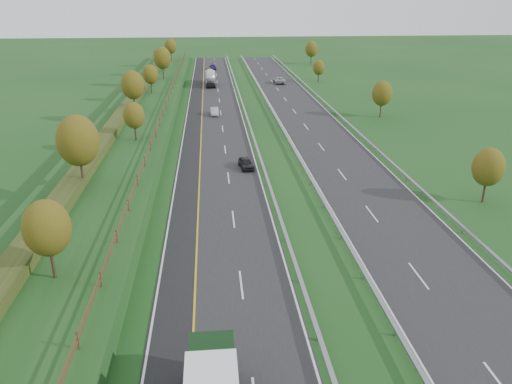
# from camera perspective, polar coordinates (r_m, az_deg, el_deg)

# --- Properties ---
(ground) EXTENTS (400.00, 400.00, 0.00)m
(ground) POSITION_cam_1_polar(r_m,az_deg,el_deg) (79.96, 1.12, 6.63)
(ground) COLOR #184318
(ground) RESTS_ON ground
(near_carriageway) EXTENTS (10.50, 200.00, 0.04)m
(near_carriageway) POSITION_cam_1_polar(r_m,az_deg,el_deg) (84.33, -4.71, 7.36)
(near_carriageway) COLOR #232326
(near_carriageway) RESTS_ON ground
(far_carriageway) EXTENTS (10.50, 200.00, 0.04)m
(far_carriageway) POSITION_cam_1_polar(r_m,az_deg,el_deg) (86.05, 6.44, 7.59)
(far_carriageway) COLOR #232326
(far_carriageway) RESTS_ON ground
(hard_shoulder) EXTENTS (3.00, 200.00, 0.04)m
(hard_shoulder) POSITION_cam_1_polar(r_m,az_deg,el_deg) (84.38, -7.28, 7.27)
(hard_shoulder) COLOR black
(hard_shoulder) RESTS_ON ground
(lane_markings) EXTENTS (26.75, 200.00, 0.01)m
(lane_markings) POSITION_cam_1_polar(r_m,az_deg,el_deg) (84.49, -0.33, 7.49)
(lane_markings) COLOR silver
(lane_markings) RESTS_ON near_carriageway
(embankment_left) EXTENTS (12.00, 200.00, 2.00)m
(embankment_left) POSITION_cam_1_polar(r_m,az_deg,el_deg) (84.99, -13.60, 7.63)
(embankment_left) COLOR #184318
(embankment_left) RESTS_ON ground
(hedge_left) EXTENTS (2.20, 180.00, 1.10)m
(hedge_left) POSITION_cam_1_polar(r_m,az_deg,el_deg) (84.96, -15.04, 8.57)
(hedge_left) COLOR #273616
(hedge_left) RESTS_ON embankment_left
(fence_left) EXTENTS (0.12, 189.06, 1.20)m
(fence_left) POSITION_cam_1_polar(r_m,az_deg,el_deg) (83.67, -10.66, 8.86)
(fence_left) COLOR #422B19
(fence_left) RESTS_ON embankment_left
(median_barrier_near) EXTENTS (0.32, 200.00, 0.71)m
(median_barrier_near) POSITION_cam_1_polar(r_m,az_deg,el_deg) (84.42, -0.82, 7.87)
(median_barrier_near) COLOR gray
(median_barrier_near) RESTS_ON ground
(median_barrier_far) EXTENTS (0.32, 200.00, 0.71)m
(median_barrier_far) POSITION_cam_1_polar(r_m,az_deg,el_deg) (84.95, 2.65, 7.93)
(median_barrier_far) COLOR gray
(median_barrier_far) RESTS_ON ground
(outer_barrier_far) EXTENTS (0.32, 200.00, 0.71)m
(outer_barrier_far) POSITION_cam_1_polar(r_m,az_deg,el_deg) (87.25, 10.22, 7.98)
(outer_barrier_far) COLOR gray
(outer_barrier_far) RESTS_ON ground
(trees_left) EXTENTS (6.64, 164.30, 7.66)m
(trees_left) POSITION_cam_1_polar(r_m,az_deg,el_deg) (80.58, -14.00, 10.76)
(trees_left) COLOR #2D2116
(trees_left) RESTS_ON embankment_left
(trees_far) EXTENTS (8.45, 118.60, 7.12)m
(trees_far) POSITION_cam_1_polar(r_m,az_deg,el_deg) (116.24, 10.24, 13.15)
(trees_far) COLOR #2D2116
(trees_far) RESTS_ON ground
(road_tanker) EXTENTS (2.40, 11.22, 3.46)m
(road_tanker) POSITION_cam_1_polar(r_m,az_deg,el_deg) (125.99, -5.23, 12.93)
(road_tanker) COLOR silver
(road_tanker) RESTS_ON near_carriageway
(car_dark_near) EXTENTS (2.07, 4.06, 1.32)m
(car_dark_near) POSITION_cam_1_polar(r_m,az_deg,el_deg) (63.57, -1.14, 3.31)
(car_dark_near) COLOR black
(car_dark_near) RESTS_ON near_carriageway
(car_silver_mid) EXTENTS (1.54, 4.14, 1.35)m
(car_silver_mid) POSITION_cam_1_polar(r_m,az_deg,el_deg) (93.21, -4.77, 9.17)
(car_silver_mid) COLOR #A1A1A5
(car_silver_mid) RESTS_ON near_carriageway
(car_small_far) EXTENTS (2.14, 5.05, 1.45)m
(car_small_far) POSITION_cam_1_polar(r_m,az_deg,el_deg) (152.66, -4.97, 14.02)
(car_small_far) COLOR #1A1645
(car_small_far) RESTS_ON near_carriageway
(car_oncoming) EXTENTS (2.80, 5.75, 1.58)m
(car_oncoming) POSITION_cam_1_polar(r_m,az_deg,el_deg) (128.15, 2.69, 12.67)
(car_oncoming) COLOR #ABACB0
(car_oncoming) RESTS_ON far_carriageway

